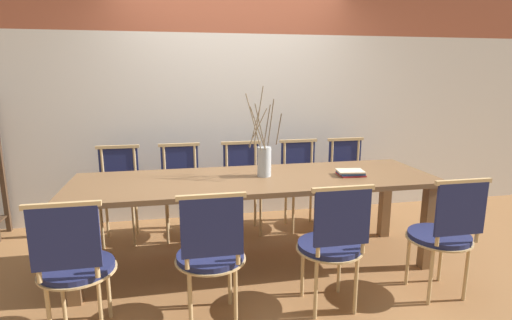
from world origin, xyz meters
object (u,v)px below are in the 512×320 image
at_px(dining_table, 256,188).
at_px(book_stack, 351,173).
at_px(chair_far_center, 243,184).
at_px(vase_centerpiece, 264,159).
at_px(chair_near_center, 333,241).

relative_size(dining_table, book_stack, 12.44).
xyz_separation_m(chair_far_center, book_stack, (0.78, -0.85, 0.29)).
relative_size(chair_far_center, vase_centerpiece, 1.24).
xyz_separation_m(dining_table, vase_centerpiece, (0.08, 0.04, 0.23)).
distance_m(vase_centerpiece, book_stack, 0.74).
height_order(chair_near_center, vase_centerpiece, vase_centerpiece).
distance_m(dining_table, chair_far_center, 0.79).
relative_size(dining_table, chair_near_center, 3.23).
bearing_deg(dining_table, chair_far_center, 88.41).
height_order(dining_table, chair_far_center, chair_far_center).
xyz_separation_m(chair_near_center, vase_centerpiece, (-0.30, 0.81, 0.41)).
xyz_separation_m(dining_table, book_stack, (0.80, -0.08, 0.11)).
height_order(chair_far_center, book_stack, chair_far_center).
bearing_deg(chair_far_center, vase_centerpiece, 94.39).
distance_m(chair_near_center, book_stack, 0.86).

